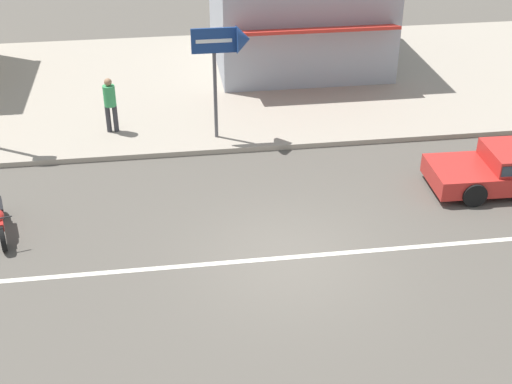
{
  "coord_description": "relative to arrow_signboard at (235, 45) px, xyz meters",
  "views": [
    {
      "loc": [
        -2.44,
        -12.28,
        8.95
      ],
      "look_at": [
        -0.49,
        1.51,
        0.8
      ],
      "focal_mm": 50.0,
      "sensor_mm": 36.0,
      "label": 1
    }
  ],
  "objects": [
    {
      "name": "ground_plane",
      "position": [
        0.43,
        -5.8,
        -2.81
      ],
      "size": [
        160.0,
        160.0,
        0.0
      ],
      "primitive_type": "plane",
      "color": "#544F47"
    },
    {
      "name": "arrow_signboard",
      "position": [
        0.0,
        0.0,
        0.0
      ],
      "size": [
        1.56,
        0.74,
        3.18
      ],
      "color": "#4C4C51",
      "rests_on": "kerb_strip"
    },
    {
      "name": "kerb_strip",
      "position": [
        0.43,
        4.23,
        -2.74
      ],
      "size": [
        68.0,
        10.0,
        0.15
      ],
      "primitive_type": "cube",
      "color": "#9E9384",
      "rests_on": "ground"
    },
    {
      "name": "pedestrian_by_shop",
      "position": [
        -3.47,
        0.8,
        -1.73
      ],
      "size": [
        0.34,
        0.34,
        1.6
      ],
      "color": "#333338",
      "rests_on": "kerb_strip"
    },
    {
      "name": "lane_centre_stripe",
      "position": [
        0.43,
        -5.8,
        -2.81
      ],
      "size": [
        50.4,
        0.14,
        0.01
      ],
      "primitive_type": "cube",
      "color": "silver",
      "rests_on": "ground"
    },
    {
      "name": "shopfront_mid_block",
      "position": [
        2.83,
        5.88,
        -0.55
      ],
      "size": [
        5.8,
        6.26,
        4.21
      ],
      "color": "#999EA8",
      "rests_on": "kerb_strip"
    }
  ]
}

